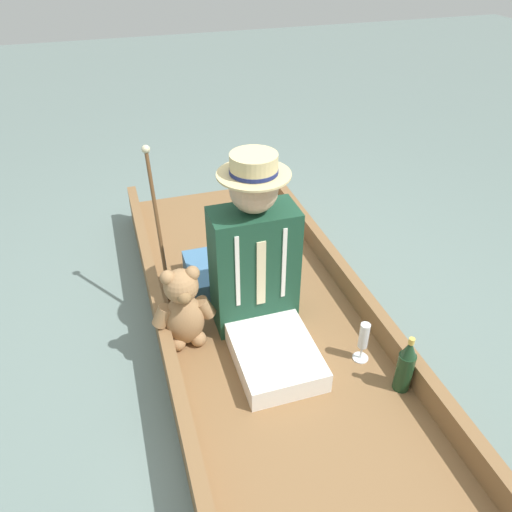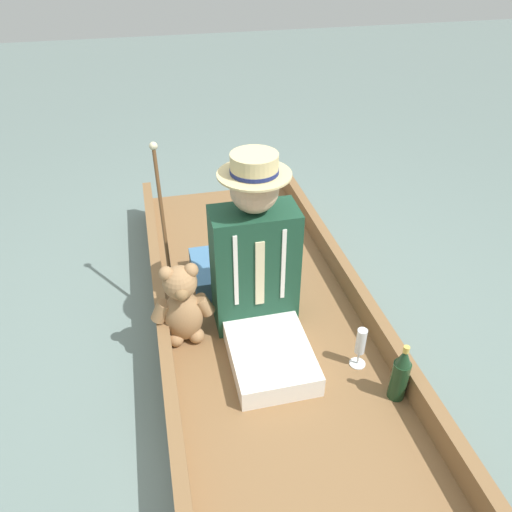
% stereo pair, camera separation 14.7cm
% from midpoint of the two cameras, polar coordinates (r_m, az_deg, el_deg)
% --- Properties ---
extents(ground_plane, '(16.00, 16.00, 0.00)m').
position_cam_midpoint_polar(ground_plane, '(2.82, 2.15, -8.65)').
color(ground_plane, slate).
extents(punt_boat, '(1.12, 2.89, 0.27)m').
position_cam_midpoint_polar(punt_boat, '(2.76, 2.19, -7.41)').
color(punt_boat, brown).
rests_on(punt_boat, ground_plane).
extents(seat_cushion, '(0.54, 0.38, 0.13)m').
position_cam_midpoint_polar(seat_cushion, '(2.92, -0.52, -1.53)').
color(seat_cushion, teal).
rests_on(seat_cushion, punt_boat).
extents(seated_person, '(0.42, 0.74, 0.94)m').
position_cam_midpoint_polar(seated_person, '(2.41, 1.94, -1.85)').
color(seated_person, white).
rests_on(seated_person, punt_boat).
extents(teddy_bear, '(0.32, 0.19, 0.46)m').
position_cam_midpoint_polar(teddy_bear, '(2.46, -6.71, -5.72)').
color(teddy_bear, '#9E754C').
rests_on(teddy_bear, punt_boat).
extents(wine_glass, '(0.08, 0.08, 0.22)m').
position_cam_midpoint_polar(wine_glass, '(2.42, 13.60, -9.79)').
color(wine_glass, silver).
rests_on(wine_glass, punt_boat).
extents(walking_cane, '(0.04, 0.35, 0.83)m').
position_cam_midpoint_polar(walking_cane, '(2.66, -9.13, 4.75)').
color(walking_cane, brown).
rests_on(walking_cane, punt_boat).
extents(champagne_bottle, '(0.08, 0.08, 0.31)m').
position_cam_midpoint_polar(champagne_bottle, '(2.33, 17.97, -12.75)').
color(champagne_bottle, '#19381E').
rests_on(champagne_bottle, punt_boat).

